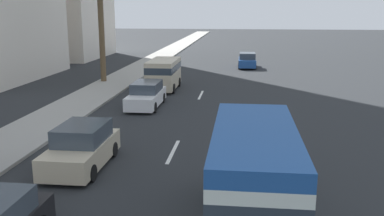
% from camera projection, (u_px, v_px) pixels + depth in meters
% --- Properties ---
extents(ground_plane, '(198.00, 198.00, 0.00)m').
position_uv_depth(ground_plane, '(208.00, 81.00, 37.64)').
color(ground_plane, '#26282B').
extents(sidewalk_right, '(162.00, 3.37, 0.15)m').
position_uv_depth(sidewalk_right, '(122.00, 78.00, 38.48)').
color(sidewalk_right, '#9E9B93').
rests_on(sidewalk_right, ground_plane).
extents(lane_stripe_mid, '(3.20, 0.16, 0.01)m').
position_uv_depth(lane_stripe_mid, '(173.00, 151.00, 18.98)').
color(lane_stripe_mid, silver).
rests_on(lane_stripe_mid, ground_plane).
extents(lane_stripe_far, '(3.20, 0.16, 0.01)m').
position_uv_depth(lane_stripe_far, '(201.00, 95.00, 31.44)').
color(lane_stripe_far, silver).
rests_on(lane_stripe_far, ground_plane).
extents(car_lead, '(4.69, 1.85, 1.59)m').
position_uv_depth(car_lead, '(146.00, 95.00, 27.53)').
color(car_lead, white).
rests_on(car_lead, ground_plane).
extents(minibus_second, '(6.33, 2.41, 2.97)m').
position_uv_depth(minibus_second, '(254.00, 176.00, 11.94)').
color(minibus_second, silver).
rests_on(minibus_second, ground_plane).
extents(car_fourth, '(4.04, 1.87, 1.61)m').
position_uv_depth(car_fourth, '(247.00, 61.00, 45.80)').
color(car_fourth, '#1E478C').
rests_on(car_fourth, ground_plane).
extents(car_fifth, '(4.38, 1.96, 1.70)m').
position_uv_depth(car_fifth, '(82.00, 147.00, 16.99)').
color(car_fifth, beige).
rests_on(car_fifth, ground_plane).
extents(van_sixth, '(4.89, 2.16, 2.32)m').
position_uv_depth(van_sixth, '(164.00, 73.00, 33.33)').
color(van_sixth, beige).
rests_on(van_sixth, ground_plane).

